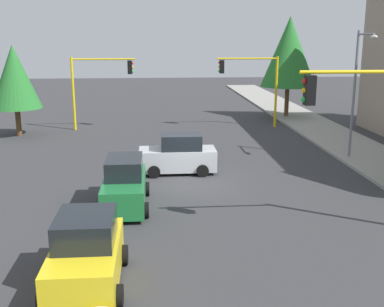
# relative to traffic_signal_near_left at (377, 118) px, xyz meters

# --- Properties ---
(ground_plane) EXTENTS (120.00, 120.00, 0.00)m
(ground_plane) POSITION_rel_traffic_signal_near_left_xyz_m (-6.00, -5.70, -4.03)
(ground_plane) COLOR #353538
(sidewalk_kerb) EXTENTS (80.00, 4.00, 0.15)m
(sidewalk_kerb) POSITION_rel_traffic_signal_near_left_xyz_m (-11.00, 4.80, -3.96)
(sidewalk_kerb) COLOR gray
(sidewalk_kerb) RESTS_ON ground
(traffic_signal_near_left) EXTENTS (0.36, 4.59, 5.70)m
(traffic_signal_near_left) POSITION_rel_traffic_signal_near_left_xyz_m (0.00, 0.00, 0.00)
(traffic_signal_near_left) COLOR yellow
(traffic_signal_near_left) RESTS_ON ground
(traffic_signal_far_left) EXTENTS (0.36, 4.59, 5.27)m
(traffic_signal_far_left) POSITION_rel_traffic_signal_near_left_xyz_m (-20.00, -0.07, -0.28)
(traffic_signal_far_left) COLOR yellow
(traffic_signal_far_left) RESTS_ON ground
(traffic_signal_far_right) EXTENTS (0.36, 4.59, 5.26)m
(traffic_signal_far_right) POSITION_rel_traffic_signal_near_left_xyz_m (-20.00, -11.33, -0.29)
(traffic_signal_far_right) COLOR yellow
(traffic_signal_far_right) RESTS_ON ground
(street_lamp_curbside) EXTENTS (2.15, 0.28, 7.00)m
(street_lamp_curbside) POSITION_rel_traffic_signal_near_left_xyz_m (-9.61, 3.50, 0.32)
(street_lamp_curbside) COLOR slate
(street_lamp_curbside) RESTS_ON ground
(tree_opposite_side) EXTENTS (3.41, 3.41, 6.19)m
(tree_opposite_side) POSITION_rel_traffic_signal_near_left_xyz_m (-18.00, -16.70, 0.01)
(tree_opposite_side) COLOR brown
(tree_opposite_side) RESTS_ON ground
(tree_roadside_far) EXTENTS (4.56, 4.56, 8.34)m
(tree_roadside_far) POSITION_rel_traffic_signal_near_left_xyz_m (-24.00, 3.80, 1.45)
(tree_roadside_far) COLOR brown
(tree_roadside_far) RESTS_ON ground
(car_silver) EXTENTS (1.98, 3.82, 1.98)m
(car_silver) POSITION_rel_traffic_signal_near_left_xyz_m (-8.00, -6.20, -3.13)
(car_silver) COLOR #B2B5BA
(car_silver) RESTS_ON ground
(car_green) EXTENTS (4.17, 1.93, 1.98)m
(car_green) POSITION_rel_traffic_signal_near_left_xyz_m (-3.27, -8.60, -3.13)
(car_green) COLOR #1E7238
(car_green) RESTS_ON ground
(car_yellow) EXTENTS (3.76, 2.09, 1.98)m
(car_yellow) POSITION_rel_traffic_signal_near_left_xyz_m (2.95, -9.29, -3.13)
(car_yellow) COLOR yellow
(car_yellow) RESTS_ON ground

